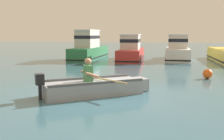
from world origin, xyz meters
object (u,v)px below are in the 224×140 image
moored_boat_green (89,48)px  moored_boat_red (131,51)px  moored_boat_white (177,50)px  rowboat_with_person (95,87)px  mooring_buoy (208,74)px

moored_boat_green → moored_boat_red: size_ratio=1.23×
moored_boat_white → rowboat_with_person: bearing=-101.2°
moored_boat_green → moored_boat_red: (3.48, -0.49, -0.12)m
moored_boat_red → rowboat_with_person: bearing=-86.1°
moored_boat_white → mooring_buoy: (1.28, -8.91, -0.52)m
moored_boat_red → moored_boat_white: bearing=21.5°
rowboat_with_person → moored_boat_green: (-4.29, 12.24, 0.59)m
moored_boat_white → moored_boat_red: bearing=-158.5°
moored_boat_green → moored_boat_red: 3.52m
moored_boat_green → mooring_buoy: bearing=-44.6°
moored_boat_white → mooring_buoy: moored_boat_white is taller
moored_boat_green → moored_boat_white: moored_boat_green is taller
moored_boat_white → mooring_buoy: bearing=-81.8°
mooring_buoy → moored_boat_red: bearing=121.8°
moored_boat_green → moored_boat_red: bearing=-8.0°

